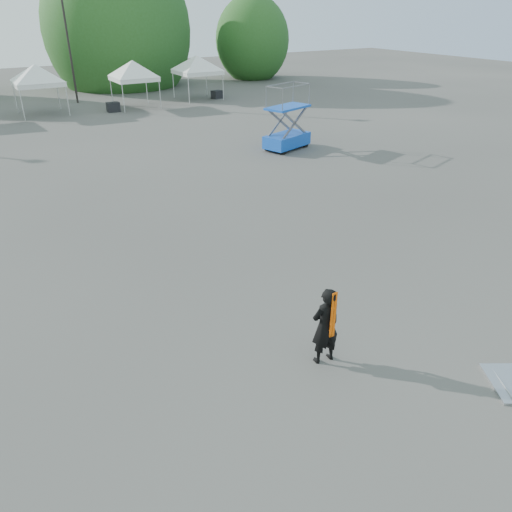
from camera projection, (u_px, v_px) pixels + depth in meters
ground at (259, 295)px, 13.35m from camera, size 120.00×120.00×0.00m
light_pole_east at (66, 25)px, 36.60m from camera, size 0.60×0.25×9.80m
tree_mid_e at (118, 29)px, 45.01m from camera, size 5.12×5.12×7.79m
tree_far_e at (252, 40)px, 50.07m from camera, size 3.84×3.84×5.84m
tent_e at (35, 68)px, 33.60m from camera, size 4.39×4.39×3.88m
tent_f at (132, 64)px, 35.78m from camera, size 4.16×4.16×3.88m
tent_g at (197, 59)px, 39.18m from camera, size 4.50×4.50×3.88m
man at (325, 326)px, 10.53m from camera, size 0.69×0.49×1.80m
scissor_lift at (287, 117)px, 25.95m from camera, size 2.83×1.99×3.31m
crate_mid at (113, 107)px, 35.67m from camera, size 0.86×0.67×0.66m
crate_east at (217, 94)px, 40.65m from camera, size 0.93×0.80×0.63m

